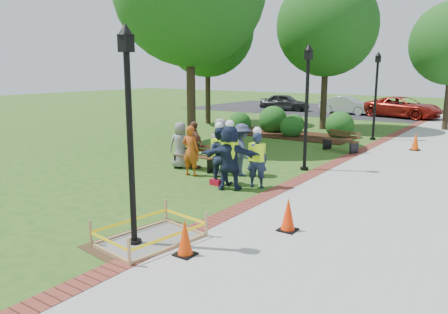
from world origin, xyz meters
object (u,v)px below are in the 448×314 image
Objects in this scene: hivis_worker_a at (230,156)px; hivis_worker_b at (257,158)px; cone_front at (185,238)px; bench_near at (195,162)px; lamp_near at (129,121)px; hivis_worker_c at (219,154)px; wet_concrete_pad at (150,231)px.

hivis_worker_a is 0.83m from hivis_worker_b.
cone_front is at bearing -66.03° from hivis_worker_a.
hivis_worker_b is at bearing -15.01° from bench_near.
bench_near is 7.00m from lamp_near.
hivis_worker_a is 0.68m from hivis_worker_c.
cone_front is 0.40× the size of hivis_worker_b.
cone_front is 4.75m from hivis_worker_a.
lamp_near is 4.76m from hivis_worker_a.
bench_near is 7.14m from cone_front.
lamp_near is at bearing -172.14° from cone_front.
bench_near is at bearing 120.41° from wet_concrete_pad.
hivis_worker_b reaches higher than bench_near.
lamp_near reaches higher than hivis_worker_c.
lamp_near is at bearing -119.04° from wet_concrete_pad.
hivis_worker_b is 0.95× the size of hivis_worker_c.
hivis_worker_c reaches higher than cone_front.
hivis_worker_a is at bearing -130.97° from hivis_worker_b.
wet_concrete_pad is at bearing -71.67° from hivis_worker_c.
cone_front is (4.30, -5.70, 0.07)m from bench_near.
lamp_near reaches higher than hivis_worker_a.
wet_concrete_pad is 4.79m from hivis_worker_c.
bench_near is at bearing 149.55° from hivis_worker_a.
wet_concrete_pad is 2.27m from lamp_near.
wet_concrete_pad is 1.33× the size of hivis_worker_c.
wet_concrete_pad is at bearing 60.96° from lamp_near.
hivis_worker_a reaches higher than hivis_worker_b.
hivis_worker_a is (-1.91, 4.30, 0.65)m from cone_front.
bench_near is 2.25× the size of cone_front.
hivis_worker_c is at bearing -31.27° from bench_near.
cone_front is at bearing 7.86° from lamp_near.
hivis_worker_a is (-0.74, 4.46, -1.48)m from lamp_near.
bench_near is at bearing 148.73° from hivis_worker_c.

